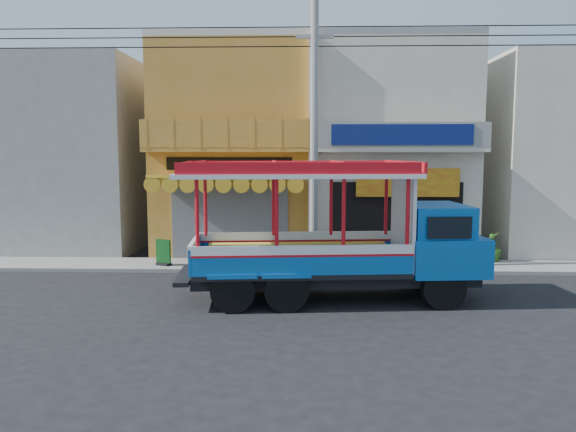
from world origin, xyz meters
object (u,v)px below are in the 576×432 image
at_px(potted_plant_c, 493,246).
at_px(songthaew_truck, 354,234).
at_px(utility_pole, 319,119).
at_px(potted_plant_b, 438,254).
at_px(green_sign, 163,254).
at_px(potted_plant_a, 445,249).

bearing_deg(potted_plant_c, songthaew_truck, -28.80).
distance_m(songthaew_truck, potted_plant_c, 7.30).
xyz_separation_m(utility_pole, potted_plant_b, (4.04, 0.47, -4.48)).
bearing_deg(utility_pole, songthaew_truck, -75.79).
bearing_deg(potted_plant_b, songthaew_truck, 115.75).
bearing_deg(potted_plant_b, green_sign, 65.07).
xyz_separation_m(utility_pole, songthaew_truck, (0.88, -3.49, -3.24)).
xyz_separation_m(utility_pole, green_sign, (-5.25, 0.35, -4.54)).
bearing_deg(songthaew_truck, green_sign, 147.96).
relative_size(green_sign, potted_plant_c, 0.83).
distance_m(utility_pole, songthaew_truck, 4.85).
bearing_deg(green_sign, potted_plant_c, 5.26).
bearing_deg(potted_plant_a, utility_pole, 152.36).
bearing_deg(green_sign, potted_plant_a, 5.94).
relative_size(potted_plant_b, potted_plant_c, 0.81).
relative_size(utility_pole, songthaew_truck, 3.43).
height_order(potted_plant_b, potted_plant_c, potted_plant_c).
distance_m(utility_pole, potted_plant_b, 6.05).
distance_m(utility_pole, potted_plant_c, 7.70).
relative_size(songthaew_truck, potted_plant_b, 9.40).
relative_size(songthaew_truck, potted_plant_a, 9.48).
bearing_deg(potted_plant_b, potted_plant_a, -54.13).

